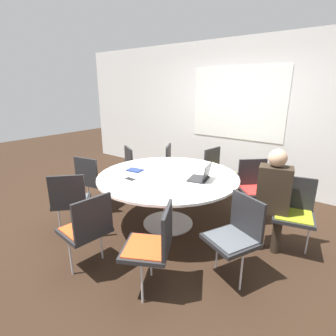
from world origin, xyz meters
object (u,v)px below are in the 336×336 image
Objects in this scene: laptop at (202,176)px; spiral_notebook at (135,170)px; chair_0 at (294,209)px; chair_7 at (87,226)px; chair_5 at (93,178)px; person_0 at (273,192)px; chair_9 at (236,232)px; chair_8 at (153,242)px; cell_phone at (130,179)px; chair_1 at (255,185)px; chair_6 at (70,198)px; chair_4 at (136,166)px; chair_2 at (218,169)px; chair_3 at (175,164)px.

laptop is 0.97m from spiral_notebook.
chair_0 and chair_7 have the same top height.
person_0 is at bearing 2.37° from chair_5.
chair_5 is 1.00× the size of chair_7.
chair_0 is 1.00× the size of chair_7.
chair_8 is at bearing 74.34° from chair_9.
chair_8 is 1.24m from laptop.
cell_phone is at bearing 22.94° from chair_9.
chair_1 and chair_6 have the same top height.
chair_0 and chair_1 have the same top height.
chair_0 is 2.00m from cell_phone.
chair_9 is 6.00× the size of cell_phone.
chair_0 is 2.64m from chair_4.
chair_2 is at bearing 20.57° from chair_6.
person_0 is at bearing -16.03° from chair_6.
person_0 reaches higher than chair_8.
chair_2 is 3.74× the size of spiral_notebook.
chair_1 is 1.00× the size of chair_8.
chair_8 is at bearing -33.38° from chair_5.
person_0 is (2.43, -0.26, 0.19)m from chair_4.
cell_phone is (0.37, -1.50, 0.22)m from chair_3.
chair_4 is 1.56m from chair_6.
chair_8 is at bearing -3.86° from laptop.
person_0 reaches higher than chair_6.
chair_7 is 6.00× the size of cell_phone.
chair_4 and chair_6 have the same top height.
chair_4 is 2.53m from chair_9.
chair_3 is 1.00× the size of chair_4.
chair_9 is at bearing 5.42° from chair_4.
chair_0 is 2.52× the size of laptop.
chair_5 is 1.00× the size of chair_6.
chair_4 is 1.00× the size of chair_9.
chair_9 is at bearing 21.80° from chair_3.
chair_6 is at bearing 57.50° from chair_8.
chair_2 is 1.53m from spiral_notebook.
chair_8 is 1.00× the size of chair_9.
chair_4 is 1.67m from laptop.
chair_7 and chair_8 have the same top height.
person_0 is at bearing 22.92° from chair_4.
chair_8 is at bearing -13.30° from chair_4.
chair_2 is 6.00× the size of cell_phone.
chair_7 is 0.90m from cell_phone.
chair_8 is at bearing 47.24° from chair_0.
chair_5 is (-0.57, -1.39, 0.00)m from chair_3.
chair_3 is at bearing 3.06° from chair_8.
cell_phone is at bearing -5.30° from chair_2.
person_0 reaches higher than chair_4.
chair_8 is at bearing -34.76° from cell_phone.
chair_4 is 6.00× the size of cell_phone.
person_0 is at bearing 24.50° from cell_phone.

